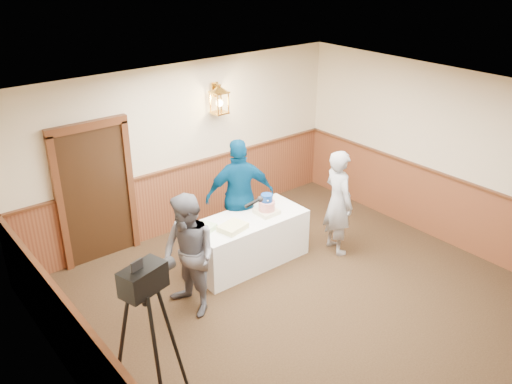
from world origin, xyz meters
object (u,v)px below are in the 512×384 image
baker (338,202)px  assistant_p (240,196)px  tv_camera_rig (151,352)px  sheet_cake_green (204,228)px  interviewer (189,256)px  sheet_cake_yellow (233,227)px  tiered_cake (267,206)px  display_table (248,240)px

baker → assistant_p: size_ratio=0.92×
baker → tv_camera_rig: size_ratio=0.94×
sheet_cake_green → tv_camera_rig: tv_camera_rig is taller
interviewer → baker: size_ratio=0.99×
interviewer → tv_camera_rig: 1.75m
sheet_cake_yellow → assistant_p: (0.55, 0.55, 0.13)m
sheet_cake_green → interviewer: bearing=-137.1°
sheet_cake_green → tv_camera_rig: size_ratio=0.17×
sheet_cake_green → baker: 2.13m
tiered_cake → sheet_cake_yellow: tiered_cake is taller
display_table → interviewer: size_ratio=1.08×
sheet_cake_yellow → sheet_cake_green: (-0.34, 0.23, -0.00)m
display_table → sheet_cake_yellow: size_ratio=4.74×
tiered_cake → interviewer: interviewer is taller
sheet_cake_yellow → interviewer: (-0.95, -0.34, 0.05)m
interviewer → sheet_cake_yellow: bearing=105.1°
display_table → assistant_p: 0.69m
interviewer → assistant_p: assistant_p is taller
display_table → assistant_p: bearing=67.5°
sheet_cake_yellow → tiered_cake: bearing=6.9°
display_table → baker: bearing=-24.7°
tiered_cake → assistant_p: assistant_p is taller
sheet_cake_green → tv_camera_rig: 2.58m
interviewer → tv_camera_rig: tv_camera_rig is taller
display_table → tiered_cake: 0.60m
assistant_p → sheet_cake_yellow: bearing=69.4°
display_table → tiered_cake: (0.32, -0.06, 0.50)m
tiered_cake → assistant_p: (-0.15, 0.46, 0.04)m
tiered_cake → baker: bearing=-28.6°
assistant_p → interviewer: bearing=55.0°
baker → display_table: bearing=78.3°
sheet_cake_yellow → interviewer: bearing=-160.4°
interviewer → baker: (2.63, -0.11, 0.01)m
tiered_cake → baker: size_ratio=0.19×
display_table → tiered_cake: size_ratio=5.65×
tiered_cake → interviewer: bearing=-165.6°
sheet_cake_yellow → tv_camera_rig: 2.69m
tiered_cake → baker: baker is taller
sheet_cake_green → interviewer: interviewer is taller
interviewer → assistant_p: 1.74m
interviewer → assistant_p: size_ratio=0.91×
tiered_cake → interviewer: size_ratio=0.19×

